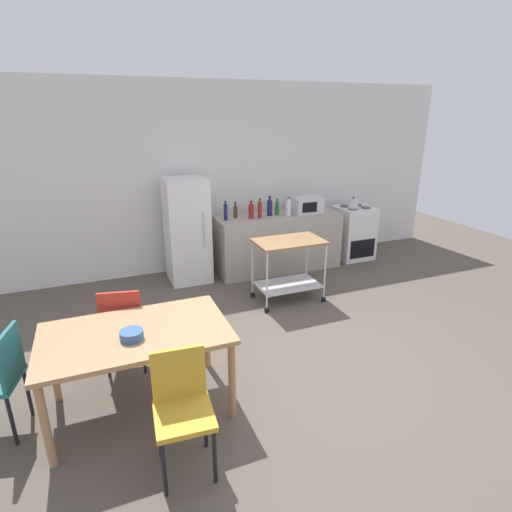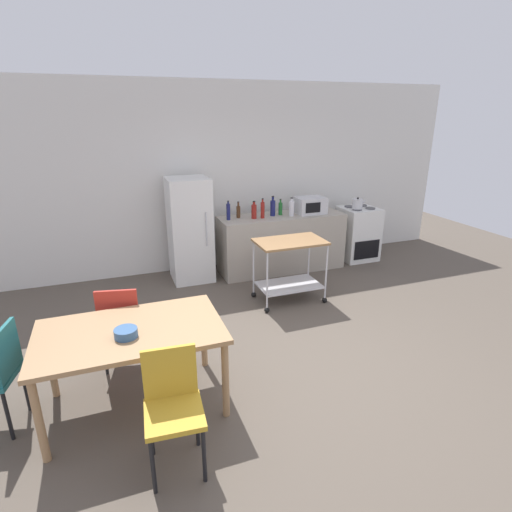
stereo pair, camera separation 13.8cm
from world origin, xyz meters
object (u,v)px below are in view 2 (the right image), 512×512
Objects in this scene: chair_red at (121,320)px; bottle_hot_sauce at (280,208)px; stove_oven at (357,233)px; bottle_sesame_oil at (238,211)px; microwave at (310,205)px; chair_mustard at (173,402)px; bottle_vinegar at (228,212)px; bottle_sparkling_water at (273,208)px; bottle_olive_oil at (292,208)px; bottle_soda at (254,211)px; kitchen_cart at (290,260)px; kettle at (357,204)px; dining_table at (131,338)px; fruit_bowl at (126,333)px; bottle_soy_sauce at (263,210)px; refrigerator at (190,230)px.

bottle_hot_sauce is at bearing -129.69° from chair_red.
stove_oven is 3.69× the size of bottle_sesame_oil.
microwave is (0.49, -0.07, 0.03)m from bottle_hot_sauce.
bottle_vinegar is (1.42, 3.35, 0.51)m from chair_mustard.
bottle_olive_oil is (0.28, -0.10, -0.01)m from bottle_sparkling_water.
bottle_vinegar is 1.00m from bottle_olive_oil.
bottle_vinegar reaches higher than bottle_soda.
bottle_hot_sauce is at bearing 72.67° from kitchen_cart.
kettle is at bearing 31.44° from kitchen_cart.
dining_table is 1.63× the size of stove_oven.
kettle is (3.89, 1.89, 0.48)m from chair_red.
microwave is at bearing -6.14° from bottle_sesame_oil.
fruit_bowl is (-2.05, -2.68, -0.23)m from bottle_soda.
bottle_sparkling_water is at bearing 0.33° from bottle_vinegar.
microwave reaches higher than chair_red.
kitchen_cart is at bearing -91.23° from bottle_soy_sauce.
bottle_soda is at bearing -32.18° from bottle_sesame_oil.
bottle_soy_sauce is (2.15, 2.55, 0.36)m from dining_table.
chair_red is (-0.06, 0.64, -0.15)m from dining_table.
bottle_hot_sauce reaches higher than chair_red.
bottle_sparkling_water reaches higher than chair_mustard.
stove_oven is (3.74, 3.35, -0.07)m from chair_mustard.
chair_mustard is 3.11× the size of bottle_olive_oil.
refrigerator reaches higher than bottle_olive_oil.
dining_table is 1.65× the size of kitchen_cart.
kitchen_cart is 2.92× the size of bottle_sparkling_water.
dining_table is 0.97× the size of refrigerator.
kitchen_cart is at bearing -101.10° from bottle_sparkling_water.
bottle_sesame_oil reaches higher than chair_red.
bottle_soda is at bearing -8.04° from refrigerator.
bottle_vinegar reaches higher than bottle_olive_oil.
bottle_hot_sauce is at bearing 60.36° from chair_mustard.
bottle_vinegar is at bearing -157.78° from bottle_sesame_oil.
bottle_sesame_oil is (-0.32, 1.21, 0.43)m from kitchen_cart.
fruit_bowl reaches higher than dining_table.
kettle is (1.48, -0.10, -0.03)m from bottle_sparkling_water.
refrigerator is 1.61m from bottle_olive_oil.
bottle_sesame_oil is at bearing 56.17° from dining_table.
kettle is (1.20, -0.00, -0.02)m from bottle_olive_oil.
kitchen_cart is at bearing -115.65° from bottle_olive_oil.
bottle_sesame_oil is 0.84m from bottle_olive_oil.
kettle is at bearing -3.23° from microwave.
bottle_soy_sauce is 0.22m from bottle_sparkling_water.
refrigerator is 6.13× the size of bottle_hot_sauce.
bottle_sesame_oil is (1.81, 2.70, 0.33)m from dining_table.
bottle_hot_sauce is (2.55, 2.01, 0.49)m from chair_red.
bottle_hot_sauce is at bearing 16.47° from bottle_soy_sauce.
bottle_soda is 0.34m from bottle_sparkling_water.
bottle_sparkling_water is (2.41, 1.99, 0.51)m from chair_red.
bottle_vinegar is at bearing 171.73° from bottle_soda.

